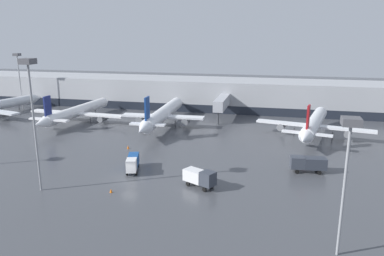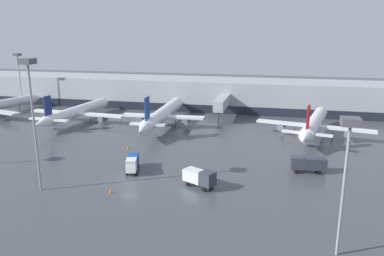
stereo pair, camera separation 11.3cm
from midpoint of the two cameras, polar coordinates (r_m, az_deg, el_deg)
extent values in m
plane|color=#424449|center=(61.08, -9.63, -8.03)|extent=(320.00, 320.00, 0.00)
cube|color=#9EA0A5|center=(117.53, 2.02, 5.28)|extent=(160.00, 16.00, 9.00)
cube|color=#1E232D|center=(110.36, 1.18, 2.95)|extent=(156.80, 0.10, 2.40)
cube|color=#A8AAB2|center=(101.77, 4.63, 3.87)|extent=(2.60, 13.74, 2.80)
cylinder|color=#3F4247|center=(96.31, 4.02, 1.46)|extent=(0.44, 0.44, 3.20)
cylinder|color=silver|center=(88.34, 18.18, 0.75)|extent=(7.85, 24.46, 2.96)
cone|color=silver|center=(101.78, 19.18, 2.40)|extent=(3.41, 3.76, 2.81)
cone|color=silver|center=(74.47, 16.77, -1.60)|extent=(3.51, 4.89, 2.66)
cube|color=silver|center=(87.89, 18.10, 0.29)|extent=(25.66, 7.41, 0.44)
cube|color=silver|center=(77.46, 17.14, -0.79)|extent=(9.83, 3.21, 0.35)
cube|color=maroon|center=(76.73, 17.32, 1.46)|extent=(0.76, 2.03, 5.07)
cylinder|color=slate|center=(89.16, 13.48, 0.22)|extent=(2.09, 2.72, 1.63)
cylinder|color=slate|center=(87.61, 22.72, -0.77)|extent=(2.09, 2.72, 1.63)
cylinder|color=#2D2D33|center=(96.54, 18.68, 0.40)|extent=(0.20, 0.20, 2.02)
cylinder|color=#2D2D33|center=(88.26, 15.32, -0.62)|extent=(0.20, 0.20, 2.02)
cylinder|color=#2D2D33|center=(87.37, 20.64, -1.19)|extent=(0.20, 0.20, 2.02)
cylinder|color=white|center=(104.40, -16.91, 2.52)|extent=(4.57, 26.32, 2.85)
cone|color=white|center=(116.60, -12.94, 3.97)|extent=(2.91, 3.31, 2.71)
cone|color=white|center=(92.48, -22.11, 0.60)|extent=(2.84, 4.44, 2.57)
cube|color=white|center=(103.98, -17.09, 2.14)|extent=(27.36, 4.40, 0.44)
cube|color=white|center=(94.83, -20.93, 1.21)|extent=(10.43, 2.14, 0.35)
cube|color=navy|center=(94.22, -21.10, 3.05)|extent=(0.51, 2.38, 5.07)
cylinder|color=slate|center=(108.57, -20.40, 1.90)|extent=(1.76, 2.98, 1.57)
cylinder|color=slate|center=(100.13, -13.42, 1.42)|extent=(1.76, 2.98, 1.57)
cylinder|color=#2D2D33|center=(111.79, -14.43, 2.39)|extent=(0.20, 0.20, 1.45)
cylinder|color=#2D2D33|center=(106.24, -19.18, 1.43)|extent=(0.20, 0.20, 1.45)
cylinder|color=#2D2D33|center=(101.39, -15.18, 1.14)|extent=(0.20, 0.20, 1.45)
cylinder|color=silver|center=(94.39, -4.30, 2.26)|extent=(4.25, 28.82, 3.18)
cone|color=silver|center=(109.70, -2.07, 4.00)|extent=(3.15, 3.61, 3.02)
cone|color=silver|center=(78.82, -7.52, -0.26)|extent=(3.04, 4.87, 2.86)
cube|color=silver|center=(93.85, -4.41, 1.79)|extent=(20.93, 3.79, 0.44)
cube|color=silver|center=(81.99, -6.74, 0.57)|extent=(7.97, 1.98, 0.35)
cube|color=navy|center=(81.26, -6.81, 2.85)|extent=(0.46, 2.73, 5.39)
cylinder|color=slate|center=(95.77, -7.77, 1.36)|extent=(1.87, 3.38, 1.75)
cylinder|color=slate|center=(92.70, -0.92, 1.06)|extent=(1.87, 3.38, 1.75)
cylinder|color=#2D2D33|center=(103.72, -2.91, 2.04)|extent=(0.20, 0.20, 1.89)
cylinder|color=#2D2D33|center=(94.51, -6.45, 0.75)|extent=(0.20, 0.20, 1.89)
cylinder|color=#2D2D33|center=(92.75, -2.52, 0.56)|extent=(0.20, 0.20, 1.89)
cone|color=silver|center=(129.75, -22.45, 4.29)|extent=(3.28, 3.59, 2.64)
cylinder|color=slate|center=(113.32, -26.91, 1.77)|extent=(2.21, 3.36, 1.53)
cylinder|color=#2D2D33|center=(125.65, -24.79, 2.82)|extent=(0.20, 0.20, 1.52)
cube|color=#2D333D|center=(66.65, 18.28, -5.13)|extent=(3.87, 2.51, 1.89)
cube|color=#333842|center=(66.08, 15.79, -5.05)|extent=(2.45, 2.24, 2.00)
cylinder|color=black|center=(65.64, 15.76, -6.44)|extent=(0.72, 0.33, 0.70)
cylinder|color=black|center=(67.39, 15.51, -5.87)|extent=(0.72, 0.33, 0.70)
cylinder|color=black|center=(66.35, 18.90, -6.46)|extent=(0.72, 0.33, 0.70)
cylinder|color=black|center=(68.08, 18.58, -5.90)|extent=(0.72, 0.33, 0.70)
cube|color=silver|center=(58.24, 0.42, -7.24)|extent=(3.80, 3.29, 1.82)
cube|color=#333842|center=(56.64, 2.45, -7.73)|extent=(2.65, 2.62, 2.14)
cylinder|color=black|center=(57.80, 3.06, -8.79)|extent=(0.74, 0.55, 0.70)
cylinder|color=black|center=(56.49, 1.91, -9.34)|extent=(0.74, 0.55, 0.70)
cylinder|color=black|center=(59.70, 0.57, -7.99)|extent=(0.74, 0.55, 0.70)
cylinder|color=black|center=(58.43, -0.60, -8.50)|extent=(0.74, 0.55, 0.70)
cube|color=#19478C|center=(65.85, -8.90, -4.83)|extent=(2.66, 4.00, 1.80)
cube|color=silver|center=(63.04, -9.18, -5.61)|extent=(2.19, 2.61, 2.05)
cylinder|color=black|center=(63.35, -8.44, -6.80)|extent=(0.43, 0.74, 0.70)
cylinder|color=black|center=(63.53, -9.84, -6.80)|extent=(0.43, 0.74, 0.70)
cylinder|color=black|center=(66.80, -8.14, -5.66)|extent=(0.43, 0.74, 0.70)
cylinder|color=black|center=(66.97, -9.46, -5.66)|extent=(0.43, 0.74, 0.70)
cone|color=orange|center=(77.53, -9.68, -2.87)|extent=(0.44, 0.44, 0.71)
cone|color=orange|center=(57.50, -12.23, -9.30)|extent=(0.41, 0.41, 0.59)
cylinder|color=gray|center=(58.64, -22.80, -0.25)|extent=(0.30, 0.30, 18.79)
cube|color=#4C4C51|center=(57.15, -23.75, 9.29)|extent=(1.80, 1.80, 0.80)
cylinder|color=gray|center=(128.37, -24.68, 6.35)|extent=(0.30, 0.30, 16.09)
cube|color=#4C4C51|center=(127.66, -25.08, 10.10)|extent=(1.80, 1.80, 0.80)
cylinder|color=gray|center=(41.81, 22.10, -9.17)|extent=(0.30, 0.30, 14.24)
cube|color=#4C4C51|center=(39.55, 23.12, 0.90)|extent=(1.80, 1.80, 0.80)
camera|label=1|loc=(0.06, -89.96, 0.01)|focal=35.00mm
camera|label=2|loc=(0.06, 90.04, -0.01)|focal=35.00mm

